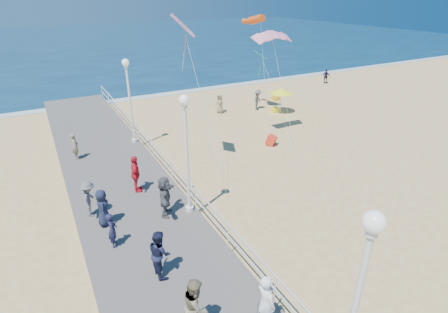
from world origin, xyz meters
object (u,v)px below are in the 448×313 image
spectator_0 (112,230)px  spectator_2 (89,199)px  woman_holding_toddler (266,303)px  beach_chair_left (276,98)px  box_kite (271,141)px  lamp_post_near (358,295)px  beach_chair_right (275,110)px  spectator_5 (165,196)px  beach_walker_a (258,100)px  lamp_post_mid (186,144)px  beach_walker_c (220,104)px  beach_walker_b (326,76)px  beach_umbrella (281,91)px  spectator_7 (160,253)px  spectator_1 (196,305)px  lamp_post_far (129,93)px  spectator_6 (75,146)px  spectator_4 (103,208)px  spectator_3 (136,174)px  toddler_held (267,289)px

spectator_0 → spectator_2: (-0.41, 2.55, 0.10)m
woman_holding_toddler → beach_chair_left: (15.14, 20.05, -1.16)m
spectator_0 → box_kite: size_ratio=2.41×
lamp_post_near → beach_chair_right: size_ratio=9.67×
box_kite → spectator_5: bearing=173.6°
spectator_2 → beach_walker_a: spectator_2 is taller
lamp_post_mid → beach_walker_c: size_ratio=3.32×
spectator_5 → beach_walker_a: (12.62, 11.83, -0.46)m
beach_walker_b → beach_chair_left: bearing=72.3°
lamp_post_near → woman_holding_toddler: (-0.49, 2.41, -2.30)m
lamp_post_near → beach_umbrella: bearing=56.6°
spectator_0 → spectator_5: spectator_5 is taller
spectator_5 → beach_chair_right: (13.50, 10.46, -1.13)m
spectator_2 → spectator_7: size_ratio=0.93×
woman_holding_toddler → spectator_1: 1.96m
lamp_post_mid → lamp_post_far: 9.00m
lamp_post_near → beach_chair_left: lamp_post_near is taller
spectator_1 → beach_walker_c: 21.26m
spectator_0 → beach_umbrella: bearing=-45.7°
lamp_post_mid → spectator_6: size_ratio=3.38×
lamp_post_near → spectator_4: lamp_post_near is taller
spectator_3 → beach_walker_b: (25.10, 13.55, -0.56)m
spectator_6 → beach_umbrella: 16.56m
lamp_post_mid → beach_walker_c: 15.46m
lamp_post_mid → spectator_0: size_ratio=3.67×
beach_walker_b → beach_chair_right: 12.42m
woman_holding_toddler → spectator_7: size_ratio=1.08×
lamp_post_far → spectator_3: size_ratio=2.83×
beach_walker_c → beach_umbrella: 5.19m
beach_walker_c → beach_umbrella: (4.45, -2.44, 1.11)m
spectator_5 → spectator_1: bearing=-161.8°
beach_umbrella → spectator_4: bearing=-149.6°
lamp_post_near → beach_walker_c: size_ratio=3.32×
beach_umbrella → beach_chair_right: 1.77m
beach_walker_a → spectator_2: bearing=176.8°
spectator_0 → beach_chair_right: bearing=-44.4°
beach_chair_left → beach_walker_b: bearing=18.0°
lamp_post_mid → beach_chair_right: bearing=40.5°
lamp_post_mid → beach_umbrella: bearing=38.9°
toddler_held → spectator_2: (-3.59, 8.18, -0.45)m
lamp_post_near → lamp_post_far: bearing=90.0°
toddler_held → beach_walker_a: bearing=-38.1°
toddler_held → spectator_2: bearing=18.5°
beach_chair_left → spectator_6: bearing=-163.8°
spectator_0 → spectator_3: spectator_3 is taller
woman_holding_toddler → spectator_0: woman_holding_toddler is taller
woman_holding_toddler → beach_walker_a: size_ratio=1.11×
beach_walker_a → beach_walker_c: bearing=131.4°
beach_walker_a → box_kite: size_ratio=2.88×
spectator_6 → beach_walker_c: 12.81m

